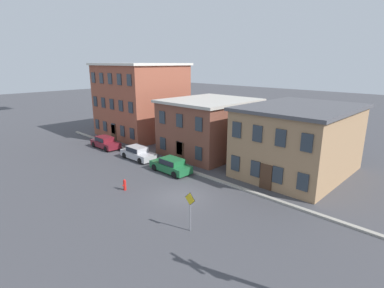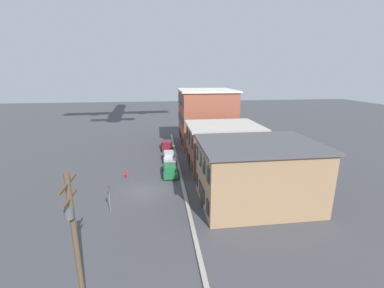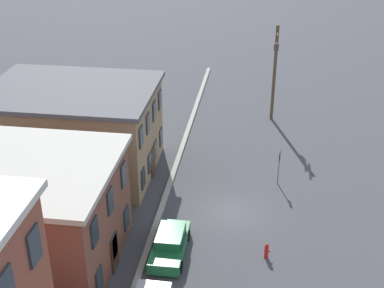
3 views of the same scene
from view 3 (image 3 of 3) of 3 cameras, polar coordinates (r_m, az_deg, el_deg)
The scene contains 8 objects.
ground_plane at distance 35.57m, azimuth 4.01°, elevation -7.24°, with size 200.00×200.00×0.00m, color #424247.
kerb_strip at distance 36.02m, azimuth -3.19°, elevation -6.57°, with size 56.00×0.36×0.16m, color #9E998E.
apartment_midblock at distance 31.00m, azimuth -17.10°, elevation -7.21°, with size 8.82×9.95×6.33m.
apartment_far at distance 39.66m, azimuth -12.42°, elevation 1.47°, with size 8.95×11.86×6.53m.
car_green at distance 31.65m, azimuth -2.36°, elevation -10.47°, with size 4.40×1.92×1.43m.
caution_sign at distance 38.11m, azimuth 9.30°, elevation -1.92°, with size 0.87×0.08×2.67m.
utility_pole at distance 47.27m, azimuth 8.83°, elevation 8.04°, with size 2.40×0.44×8.56m.
fire_hydrant at distance 31.77m, azimuth 7.96°, elevation -11.19°, with size 0.24×0.34×0.96m.
Camera 3 is at (-29.32, -1.63, 20.08)m, focal length 50.00 mm.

